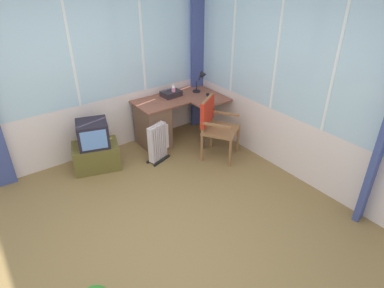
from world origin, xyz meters
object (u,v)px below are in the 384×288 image
at_px(desk_lamp, 202,78).
at_px(spray_bottle, 174,91).
at_px(desk, 157,122).
at_px(tv_on_stand, 95,148).
at_px(paper_tray, 171,93).
at_px(wooden_armchair, 213,121).
at_px(tv_remote, 208,96).
at_px(space_heater, 159,142).

relative_size(desk_lamp, spray_bottle, 1.66).
xyz_separation_m(desk, tv_on_stand, (-1.07, -0.06, -0.08)).
bearing_deg(spray_bottle, tv_on_stand, -175.71).
relative_size(spray_bottle, tv_on_stand, 0.29).
height_order(desk_lamp, paper_tray, desk_lamp).
distance_m(desk, desk_lamp, 1.04).
distance_m(paper_tray, wooden_armchair, 0.92).
distance_m(desk_lamp, paper_tray, 0.57).
bearing_deg(spray_bottle, wooden_armchair, -80.13).
xyz_separation_m(desk_lamp, tv_on_stand, (-1.95, -0.02, -0.64)).
bearing_deg(desk_lamp, tv_remote, -100.15).
height_order(wooden_armchair, tv_on_stand, wooden_armchair).
distance_m(tv_remote, wooden_armchair, 0.64).
bearing_deg(desk, space_heater, -118.30).
distance_m(desk_lamp, wooden_armchair, 0.91).
bearing_deg(spray_bottle, tv_remote, -33.26).
bearing_deg(space_heater, wooden_armchair, -26.76).
relative_size(desk, tv_remote, 9.14).
bearing_deg(tv_remote, spray_bottle, 176.11).
relative_size(tv_remote, space_heater, 0.25).
bearing_deg(tv_on_stand, desk, 3.39).
xyz_separation_m(spray_bottle, space_heater, (-0.59, -0.46, -0.54)).
xyz_separation_m(paper_tray, wooden_armchair, (0.16, -0.88, -0.19)).
bearing_deg(desk, tv_on_stand, -176.61).
relative_size(desk_lamp, paper_tray, 1.20).
height_order(desk_lamp, spray_bottle, desk_lamp).
distance_m(desk, paper_tray, 0.52).
xyz_separation_m(tv_remote, wooden_armchair, (-0.33, -0.53, -0.15)).
xyz_separation_m(desk, wooden_armchair, (0.51, -0.79, 0.19)).
bearing_deg(tv_on_stand, space_heater, -22.84).
bearing_deg(paper_tray, spray_bottle, -74.26).
height_order(desk, tv_on_stand, tv_on_stand).
bearing_deg(paper_tray, wooden_armchair, -79.79).
xyz_separation_m(spray_bottle, tv_on_stand, (-1.44, -0.11, -0.52)).
height_order(desk, tv_remote, tv_remote).
distance_m(tv_on_stand, space_heater, 0.92).
height_order(paper_tray, tv_on_stand, paper_tray).
height_order(tv_remote, spray_bottle, spray_bottle).
height_order(desk, paper_tray, paper_tray).
xyz_separation_m(desk, space_heater, (-0.23, -0.42, -0.10)).
bearing_deg(spray_bottle, space_heater, -141.85).
height_order(tv_remote, space_heater, tv_remote).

